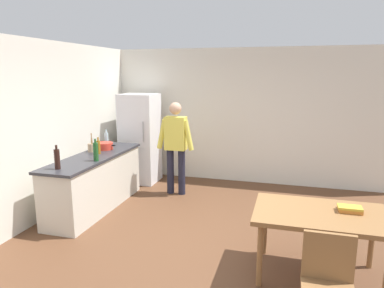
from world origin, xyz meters
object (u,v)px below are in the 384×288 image
(dining_table, at_px, (321,219))
(bottle_wine_dark, at_px, (57,159))
(refrigerator, at_px, (140,138))
(book_stack, at_px, (350,209))
(bottle_oil_amber, at_px, (98,147))
(person, at_px, (176,142))
(cooking_pot, at_px, (105,146))
(chair, at_px, (328,281))
(bottle_water_clear, at_px, (107,139))
(bottle_wine_green, at_px, (96,152))
(utensil_jar, at_px, (91,147))

(dining_table, distance_m, bottle_wine_dark, 3.47)
(bottle_wine_dark, bearing_deg, dining_table, -4.09)
(refrigerator, bearing_deg, book_stack, -35.81)
(bottle_oil_amber, bearing_deg, bottle_wine_dark, -93.51)
(refrigerator, relative_size, person, 1.06)
(cooking_pot, bearing_deg, person, 27.51)
(book_stack, bearing_deg, chair, -105.50)
(chair, bearing_deg, book_stack, 83.90)
(refrigerator, relative_size, dining_table, 1.29)
(bottle_water_clear, relative_size, bottle_wine_green, 0.88)
(bottle_water_clear, height_order, bottle_wine_green, bottle_wine_green)
(utensil_jar, xyz_separation_m, bottle_water_clear, (-0.00, 0.52, 0.05))
(bottle_oil_amber, xyz_separation_m, bottle_wine_green, (0.21, -0.43, 0.03))
(bottle_wine_green, bearing_deg, cooking_pot, 110.58)
(dining_table, bearing_deg, utensil_jar, 159.66)
(cooking_pot, distance_m, utensil_jar, 0.27)
(bottle_wine_green, distance_m, book_stack, 3.55)
(person, bearing_deg, bottle_oil_amber, -138.34)
(refrigerator, xyz_separation_m, bottle_oil_amber, (-0.08, -1.47, 0.12))
(refrigerator, relative_size, book_stack, 7.28)
(bottle_water_clear, bearing_deg, bottle_wine_dark, -85.01)
(refrigerator, height_order, bottle_oil_amber, refrigerator)
(chair, height_order, bottle_water_clear, bottle_water_clear)
(bottle_water_clear, distance_m, book_stack, 4.26)
(cooking_pot, bearing_deg, utensil_jar, -116.61)
(dining_table, distance_m, utensil_jar, 3.83)
(utensil_jar, distance_m, bottle_oil_amber, 0.23)
(refrigerator, distance_m, dining_table, 4.27)
(bottle_wine_green, relative_size, book_stack, 1.38)
(cooking_pot, relative_size, book_stack, 1.62)
(utensil_jar, distance_m, book_stack, 4.07)
(refrigerator, xyz_separation_m, dining_table, (3.30, -2.70, -0.23))
(utensil_jar, bearing_deg, bottle_water_clear, 90.05)
(person, distance_m, bottle_wine_dark, 2.19)
(dining_table, xyz_separation_m, book_stack, (0.30, 0.10, 0.11))
(refrigerator, bearing_deg, utensil_jar, -101.61)
(chair, bearing_deg, person, 136.43)
(refrigerator, xyz_separation_m, chair, (3.30, -3.67, -0.37))
(utensil_jar, bearing_deg, bottle_oil_amber, -26.49)
(book_stack, bearing_deg, person, 142.36)
(dining_table, distance_m, book_stack, 0.33)
(bottle_oil_amber, bearing_deg, bottle_wine_green, -64.02)
(chair, bearing_deg, dining_table, 99.40)
(person, xyz_separation_m, utensil_jar, (-1.23, -0.82, 0.00))
(refrigerator, xyz_separation_m, bottle_wine_dark, (-0.14, -2.45, 0.15))
(bottle_wine_green, bearing_deg, dining_table, -14.15)
(refrigerator, height_order, dining_table, refrigerator)
(bottle_wine_green, height_order, book_stack, bottle_wine_green)
(person, relative_size, bottle_oil_amber, 6.07)
(refrigerator, relative_size, bottle_wine_dark, 5.29)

